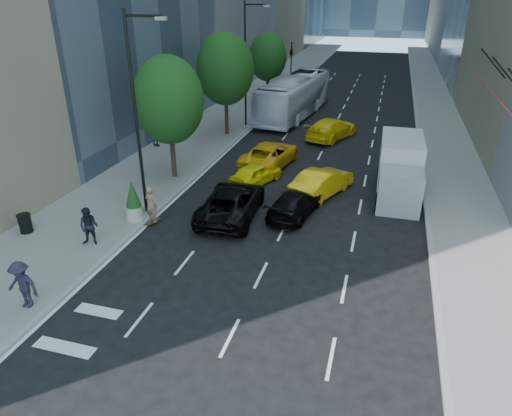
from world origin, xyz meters
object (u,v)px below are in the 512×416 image
(city_bus, at_px, (294,96))
(trash_can, at_px, (25,224))
(black_sedan_mercedes, at_px, (295,203))
(box_truck, at_px, (400,168))
(skateboarder, at_px, (151,207))
(planter_shrub, at_px, (133,201))
(black_sedan_lincoln, at_px, (232,202))

(city_bus, xyz_separation_m, trash_can, (-7.78, -26.57, -1.29))
(black_sedan_mercedes, distance_m, box_truck, 6.96)
(skateboarder, distance_m, trash_can, 6.07)
(planter_shrub, bearing_deg, trash_can, -147.65)
(skateboarder, height_order, black_sedan_mercedes, skateboarder)
(box_truck, distance_m, trash_can, 20.25)
(black_sedan_mercedes, bearing_deg, skateboarder, 34.47)
(black_sedan_lincoln, distance_m, city_bus, 21.85)
(black_sedan_mercedes, bearing_deg, box_truck, -128.67)
(black_sedan_mercedes, xyz_separation_m, box_truck, (5.22, 4.51, 0.93))
(black_sedan_mercedes, relative_size, planter_shrub, 2.15)
(skateboarder, height_order, box_truck, box_truck)
(black_sedan_lincoln, bearing_deg, planter_shrub, 19.91)
(skateboarder, relative_size, trash_can, 2.13)
(skateboarder, relative_size, box_truck, 0.29)
(trash_can, relative_size, planter_shrub, 0.42)
(black_sedan_lincoln, bearing_deg, skateboarder, 25.47)
(trash_can, bearing_deg, black_sedan_lincoln, 28.00)
(black_sedan_mercedes, distance_m, trash_can, 13.49)
(black_sedan_lincoln, bearing_deg, box_truck, -150.23)
(skateboarder, xyz_separation_m, black_sedan_mercedes, (6.80, 3.03, -0.29))
(black_sedan_lincoln, distance_m, planter_shrub, 5.03)
(black_sedan_lincoln, xyz_separation_m, box_truck, (8.42, 5.54, 0.78))
(box_truck, xyz_separation_m, trash_can, (-17.40, -10.32, -1.00))
(box_truck, bearing_deg, planter_shrub, -150.86)
(black_sedan_lincoln, distance_m, box_truck, 10.11)
(skateboarder, relative_size, black_sedan_lincoln, 0.33)
(city_bus, bearing_deg, planter_shrub, -91.54)
(skateboarder, xyz_separation_m, box_truck, (12.02, 7.54, 0.64))
(black_sedan_mercedes, relative_size, box_truck, 0.69)
(trash_can, height_order, planter_shrub, planter_shrub)
(black_sedan_lincoln, xyz_separation_m, black_sedan_mercedes, (3.20, 1.03, -0.15))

